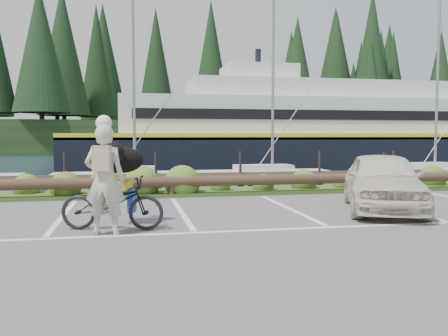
# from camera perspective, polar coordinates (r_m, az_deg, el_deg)

# --- Properties ---
(ground) EXTENTS (72.00, 72.00, 0.00)m
(ground) POSITION_cam_1_polar(r_m,az_deg,el_deg) (9.06, -3.82, -7.31)
(ground) COLOR #525255
(harbor_backdrop) EXTENTS (170.00, 160.00, 30.00)m
(harbor_backdrop) POSITION_cam_1_polar(r_m,az_deg,el_deg) (87.26, -10.19, 2.77)
(harbor_backdrop) COLOR #1B3042
(harbor_backdrop) RESTS_ON ground
(vegetation_strip) EXTENTS (34.00, 1.60, 0.10)m
(vegetation_strip) POSITION_cam_1_polar(r_m,az_deg,el_deg) (14.26, -6.56, -2.97)
(vegetation_strip) COLOR #3D5B21
(vegetation_strip) RESTS_ON ground
(log_rail) EXTENTS (32.00, 0.30, 0.60)m
(log_rail) POSITION_cam_1_polar(r_m,az_deg,el_deg) (13.57, -6.32, -3.54)
(log_rail) COLOR #443021
(log_rail) RESTS_ON ground
(bicycle) EXTENTS (2.03, 1.10, 1.01)m
(bicycle) POSITION_cam_1_polar(r_m,az_deg,el_deg) (9.11, -13.29, -4.11)
(bicycle) COLOR black
(bicycle) RESTS_ON ground
(cyclist) EXTENTS (0.80, 0.62, 1.96)m
(cyclist) POSITION_cam_1_polar(r_m,az_deg,el_deg) (8.62, -14.14, -1.41)
(cyclist) COLOR beige
(cyclist) RESTS_ON ground
(dog) EXTENTS (0.65, 1.01, 0.53)m
(dog) POSITION_cam_1_polar(r_m,az_deg,el_deg) (9.63, -12.39, 0.96)
(dog) COLOR black
(dog) RESTS_ON bicycle
(parked_car) EXTENTS (3.07, 4.39, 1.39)m
(parked_car) POSITION_cam_1_polar(r_m,az_deg,el_deg) (11.74, 18.53, -1.49)
(parked_car) COLOR beige
(parked_car) RESTS_ON ground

